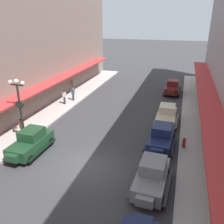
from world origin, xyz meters
The scene contains 14 objects.
ground_plane centered at (0.00, 0.00, 0.00)m, with size 200.00×200.00×0.00m, color #38383A.
sidewalk_right centered at (7.50, 0.00, 0.07)m, with size 3.00×60.00×0.15m, color #B7B5AD.
parked_car_0 centered at (4.56, 19.05, 0.94)m, with size 2.29×4.31×1.84m.
parked_car_1 centered at (4.57, -0.94, 0.94)m, with size 2.28×4.31×1.84m.
parked_car_2 centered at (4.59, 4.14, 0.94)m, with size 2.29×4.31×1.84m.
parked_car_3 centered at (-4.76, 0.55, 0.94)m, with size 2.19×4.28×1.84m.
parked_car_5 centered at (4.61, 8.89, 0.94)m, with size 2.15×4.26×1.84m.
lamp_post_with_clock centered at (-6.40, 1.96, 2.99)m, with size 1.42×0.44×5.16m.
fire_hydrant centered at (6.35, 4.43, 0.56)m, with size 0.24×0.24×0.82m.
pedestrian_0 centered at (-6.85, 12.32, 1.01)m, with size 0.36×0.28×1.67m.
pedestrian_1 centered at (8.44, 14.27, 1.01)m, with size 0.36×0.28×1.67m.
pedestrian_2 centered at (-7.24, 10.79, 1.01)m, with size 0.36×0.28×1.67m.
pedestrian_3 centered at (-8.54, 15.67, 0.99)m, with size 0.36×0.24×1.64m.
pedestrian_4 centered at (-6.75, 2.23, 1.01)m, with size 0.36×0.28×1.67m.
Camera 1 is at (5.69, -12.89, 9.69)m, focal length 38.29 mm.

